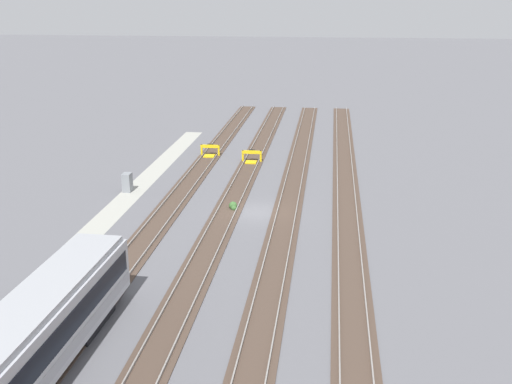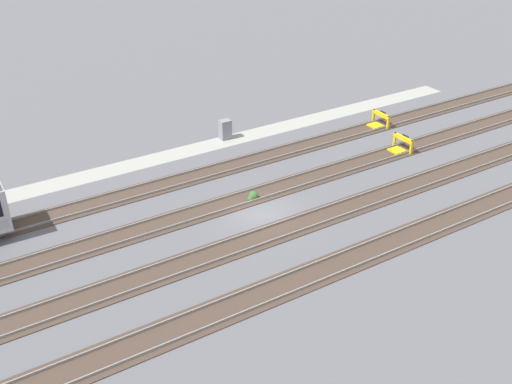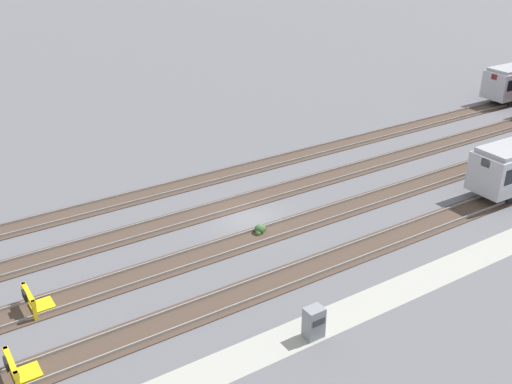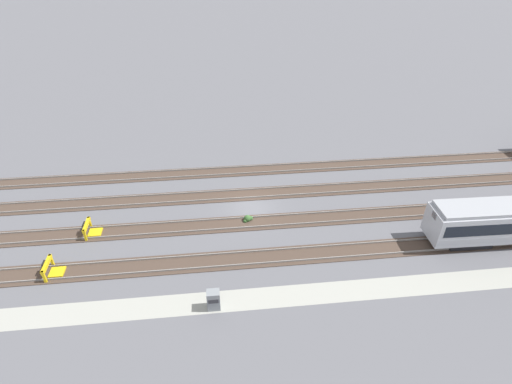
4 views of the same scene
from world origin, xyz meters
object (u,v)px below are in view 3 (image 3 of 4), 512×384
Objects in this scene: bumper_stop_near_inner_track at (35,301)px; weed_clump at (260,230)px; bumper_stop_nearest_track at (19,369)px; electrical_cabinet at (314,323)px.

bumper_stop_near_inner_track is 13.73m from weed_clump.
bumper_stop_nearest_track is at bearing -112.01° from bumper_stop_near_inner_track.
bumper_stop_nearest_track is 16.35m from weed_clump.
electrical_cabinet is at bearing -108.74° from weed_clump.
bumper_stop_near_inner_track reaches higher than weed_clump.
electrical_cabinet is (10.47, -9.22, 0.29)m from bumper_stop_near_inner_track.
weed_clump is (3.25, 9.59, -0.56)m from electrical_cabinet.
weed_clump is (15.58, 4.96, -0.27)m from bumper_stop_nearest_track.
electrical_cabinet is at bearing -41.39° from bumper_stop_near_inner_track.
electrical_cabinet reaches higher than bumper_stop_near_inner_track.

